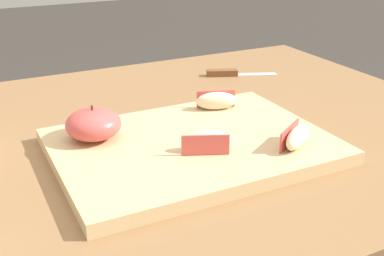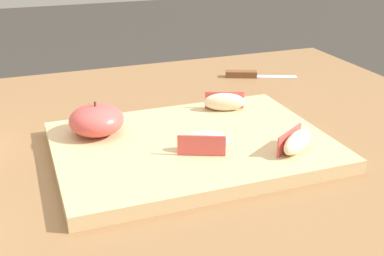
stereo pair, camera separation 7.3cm
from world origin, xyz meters
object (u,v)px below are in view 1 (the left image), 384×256
(apple_wedge_right, at_px, (297,137))
(apple_wedge_left, at_px, (207,141))
(apple_half_skin_up, at_px, (93,124))
(apple_wedge_middle, at_px, (217,101))
(paring_knife, at_px, (228,73))
(cutting_board, at_px, (192,146))

(apple_wedge_right, xyz_separation_m, apple_wedge_left, (-0.12, 0.05, 0.00))
(apple_half_skin_up, xyz_separation_m, apple_wedge_right, (0.26, -0.16, -0.01))
(apple_half_skin_up, relative_size, apple_wedge_right, 1.15)
(apple_wedge_right, bearing_deg, apple_wedge_left, 159.23)
(apple_wedge_middle, xyz_separation_m, apple_wedge_left, (-0.09, -0.14, 0.00))
(apple_half_skin_up, distance_m, paring_knife, 0.46)
(apple_wedge_left, relative_size, paring_knife, 0.49)
(apple_wedge_left, bearing_deg, apple_wedge_middle, 56.14)
(apple_wedge_middle, bearing_deg, apple_half_skin_up, -174.31)
(cutting_board, distance_m, apple_half_skin_up, 0.15)
(apple_wedge_left, xyz_separation_m, paring_knife, (0.25, 0.36, -0.03))
(apple_wedge_right, height_order, apple_wedge_left, same)
(apple_wedge_middle, bearing_deg, apple_wedge_left, -123.86)
(paring_knife, bearing_deg, cutting_board, -128.30)
(apple_wedge_right, xyz_separation_m, paring_knife, (0.12, 0.41, -0.03))
(paring_knife, bearing_deg, apple_wedge_left, -124.46)
(apple_half_skin_up, bearing_deg, paring_knife, 32.67)
(cutting_board, relative_size, apple_half_skin_up, 4.85)
(apple_half_skin_up, distance_m, apple_wedge_middle, 0.23)
(apple_wedge_left, bearing_deg, paring_knife, 55.54)
(paring_knife, bearing_deg, apple_wedge_right, -106.97)
(apple_wedge_middle, bearing_deg, apple_wedge_right, -80.81)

